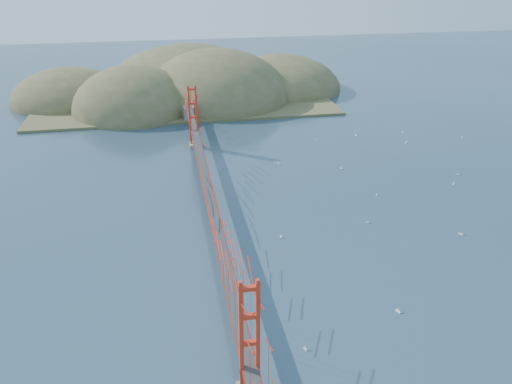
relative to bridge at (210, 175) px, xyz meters
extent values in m
plane|color=#2A4254|center=(0.00, -0.18, -7.01)|extent=(320.00, 320.00, 0.00)
cube|color=gray|center=(0.00, 29.82, -6.66)|extent=(2.00, 2.40, 0.70)
cube|color=#A72412|center=(0.00, -0.18, -3.71)|extent=(1.40, 92.00, 0.16)
cube|color=#A72412|center=(0.00, -0.18, -3.91)|extent=(1.33, 92.00, 0.24)
cube|color=#38383A|center=(0.00, -0.18, -3.61)|extent=(1.19, 92.00, 0.03)
cube|color=gray|center=(0.00, 45.82, -5.36)|extent=(2.20, 2.60, 3.30)
cube|color=#776344|center=(0.00, 63.82, -6.76)|extent=(70.00, 40.00, 0.60)
ellipsoid|color=#776344|center=(-12.00, 55.82, -7.01)|extent=(28.00, 28.00, 21.00)
ellipsoid|color=#776344|center=(8.00, 61.82, -7.01)|extent=(36.00, 36.00, 25.00)
ellipsoid|color=#776344|center=(26.00, 69.82, -7.01)|extent=(32.00, 32.00, 18.00)
ellipsoid|color=#776344|center=(-28.00, 67.82, -7.01)|extent=(28.00, 28.00, 16.00)
ellipsoid|color=#776344|center=(2.00, 77.82, -7.01)|extent=(44.00, 44.00, 22.00)
cube|color=white|center=(32.28, 30.12, -6.95)|extent=(0.22, 0.58, 0.10)
cylinder|color=white|center=(32.28, 30.12, -6.64)|extent=(0.02, 0.02, 0.62)
cube|color=white|center=(20.84, -4.05, -6.95)|extent=(0.50, 0.40, 0.09)
cylinder|color=white|center=(20.84, -4.05, -6.69)|extent=(0.01, 0.01, 0.54)
cube|color=white|center=(52.49, 24.95, -6.96)|extent=(0.40, 0.48, 0.09)
cylinder|color=white|center=(52.49, 24.95, -6.70)|extent=(0.01, 0.01, 0.52)
cube|color=white|center=(41.71, 8.44, -6.95)|extent=(0.58, 0.45, 0.10)
cylinder|color=white|center=(41.71, 8.44, -6.64)|extent=(0.02, 0.02, 0.62)
cube|color=white|center=(8.42, -5.63, -6.95)|extent=(0.20, 0.54, 0.10)
cylinder|color=white|center=(8.42, -5.63, -6.66)|extent=(0.02, 0.02, 0.57)
cube|color=white|center=(16.82, -22.34, -6.94)|extent=(0.39, 0.65, 0.11)
cylinder|color=white|center=(16.82, -22.34, -6.60)|extent=(0.02, 0.02, 0.68)
cube|color=white|center=(31.65, -9.33, -6.94)|extent=(0.56, 0.60, 0.11)
cylinder|color=white|center=(31.65, -9.33, -6.60)|extent=(0.02, 0.02, 0.68)
cube|color=white|center=(13.63, 18.47, -6.95)|extent=(0.52, 0.24, 0.09)
cylinder|color=white|center=(13.63, 18.47, -6.68)|extent=(0.01, 0.01, 0.54)
cube|color=white|center=(6.00, -25.75, -6.96)|extent=(0.32, 0.51, 0.09)
cylinder|color=white|center=(6.00, -25.75, -6.69)|extent=(0.01, 0.01, 0.52)
cube|color=white|center=(39.00, 5.08, -6.94)|extent=(0.50, 0.64, 0.11)
cylinder|color=white|center=(39.00, 5.08, -6.60)|extent=(0.02, 0.02, 0.68)
cube|color=white|center=(25.44, 3.57, -6.96)|extent=(0.40, 0.49, 0.09)
cylinder|color=white|center=(25.44, 3.57, -6.69)|extent=(0.01, 0.01, 0.53)
cube|color=white|center=(23.77, 29.11, -6.96)|extent=(0.50, 0.35, 0.09)
cylinder|color=white|center=(23.77, 29.11, -6.70)|extent=(0.01, 0.01, 0.52)
cube|color=white|center=(23.68, 14.42, -6.95)|extent=(0.57, 0.32, 0.10)
cylinder|color=white|center=(23.68, 14.42, -6.65)|extent=(0.02, 0.02, 0.59)
cube|color=white|center=(42.27, 30.00, -6.95)|extent=(0.53, 0.24, 0.09)
cylinder|color=white|center=(42.27, 30.00, -6.67)|extent=(0.02, 0.02, 0.56)
cube|color=white|center=(40.14, 24.13, -6.95)|extent=(0.55, 0.47, 0.10)
cylinder|color=white|center=(40.14, 24.13, -6.65)|extent=(0.02, 0.02, 0.60)
camera|label=1|loc=(-5.01, -59.62, 26.23)|focal=35.00mm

